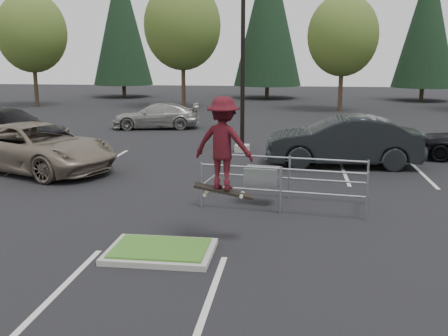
# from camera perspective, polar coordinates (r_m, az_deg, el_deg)

# --- Properties ---
(ground) EXTENTS (120.00, 120.00, 0.00)m
(ground) POSITION_cam_1_polar(r_m,az_deg,el_deg) (11.20, -6.91, -9.29)
(ground) COLOR black
(ground) RESTS_ON ground
(grass_median) EXTENTS (2.20, 1.60, 0.16)m
(grass_median) POSITION_cam_1_polar(r_m,az_deg,el_deg) (11.18, -6.92, -8.92)
(grass_median) COLOR #A19F96
(grass_median) RESTS_ON ground
(stall_lines) EXTENTS (22.62, 17.60, 0.01)m
(stall_lines) POSITION_cam_1_polar(r_m,az_deg,el_deg) (17.10, -6.25, -1.67)
(stall_lines) COLOR silver
(stall_lines) RESTS_ON ground
(light_pole) EXTENTS (0.70, 0.60, 10.12)m
(light_pole) POSITION_cam_1_polar(r_m,az_deg,el_deg) (22.18, 2.07, 13.45)
(light_pole) COLOR #A19F96
(light_pole) RESTS_ON ground
(decid_a) EXTENTS (5.44, 5.44, 8.91)m
(decid_a) POSITION_cam_1_polar(r_m,az_deg,el_deg) (45.16, -20.16, 13.43)
(decid_a) COLOR #38281C
(decid_a) RESTS_ON ground
(decid_b) EXTENTS (5.89, 5.89, 9.64)m
(decid_b) POSITION_cam_1_polar(r_m,az_deg,el_deg) (41.57, -4.54, 14.91)
(decid_b) COLOR #38281C
(decid_b) RESTS_ON ground
(decid_c) EXTENTS (5.12, 5.12, 8.38)m
(decid_c) POSITION_cam_1_polar(r_m,az_deg,el_deg) (40.05, 12.79, 13.63)
(decid_c) COLOR #38281C
(decid_c) RESTS_ON ground
(conif_a) EXTENTS (5.72, 5.72, 13.00)m
(conif_a) POSITION_cam_1_polar(r_m,az_deg,el_deg) (52.87, -11.11, 15.30)
(conif_a) COLOR #38281C
(conif_a) RESTS_ON ground
(conif_b) EXTENTS (6.38, 6.38, 14.50)m
(conif_b) POSITION_cam_1_polar(r_m,az_deg,el_deg) (50.78, 4.85, 16.46)
(conif_b) COLOR #38281C
(conif_b) RESTS_ON ground
(conif_c) EXTENTS (5.50, 5.50, 12.50)m
(conif_c) POSITION_cam_1_polar(r_m,az_deg,el_deg) (50.91, 21.24, 14.56)
(conif_c) COLOR #38281C
(conif_c) RESTS_ON ground
(cart_corral) EXTENTS (4.59, 2.17, 1.25)m
(cart_corral) POSITION_cam_1_polar(r_m,az_deg,el_deg) (14.54, 4.75, -0.95)
(cart_corral) COLOR #9899A0
(cart_corral) RESTS_ON ground
(skateboarder) EXTENTS (1.44, 1.01, 2.24)m
(skateboarder) POSITION_cam_1_polar(r_m,az_deg,el_deg) (11.33, -0.03, 2.64)
(skateboarder) COLOR black
(skateboarder) RESTS_ON ground
(car_l_tan) EXTENTS (6.77, 4.84, 1.71)m
(car_l_tan) POSITION_cam_1_polar(r_m,az_deg,el_deg) (19.93, -19.92, 2.16)
(car_l_tan) COLOR #77695B
(car_l_tan) RESTS_ON ground
(car_l_black) EXTENTS (6.41, 3.69, 1.75)m
(car_l_black) POSITION_cam_1_polar(r_m,az_deg,el_deg) (25.24, -22.64, 3.98)
(car_l_black) COLOR black
(car_l_black) RESTS_ON ground
(car_r_charc) EXTENTS (5.78, 2.26, 1.87)m
(car_r_charc) POSITION_cam_1_polar(r_m,az_deg,el_deg) (20.03, 12.78, 2.88)
(car_r_charc) COLOR black
(car_r_charc) RESTS_ON ground
(car_far_silver) EXTENTS (5.14, 2.86, 1.41)m
(car_far_silver) POSITION_cam_1_polar(r_m,az_deg,el_deg) (29.87, -7.31, 5.64)
(car_far_silver) COLOR gray
(car_far_silver) RESTS_ON ground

